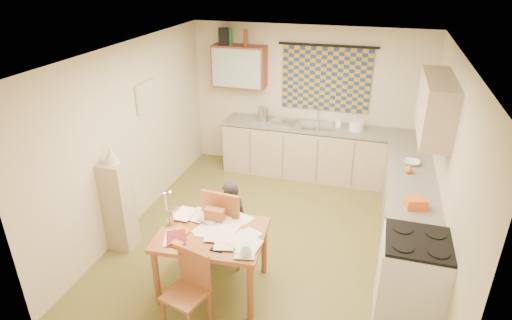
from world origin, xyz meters
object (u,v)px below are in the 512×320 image
(shelf_stand, at_px, (119,206))
(counter_back, at_px, (320,152))
(person, at_px, (231,222))
(dining_table, at_px, (213,260))
(chair_far, at_px, (228,236))
(counter_right, at_px, (407,221))
(stove, at_px, (411,282))

(shelf_stand, bearing_deg, counter_back, 51.56)
(counter_back, height_order, person, person)
(dining_table, bearing_deg, chair_far, 87.03)
(dining_table, relative_size, chair_far, 1.17)
(counter_right, relative_size, person, 2.68)
(person, distance_m, shelf_stand, 1.46)
(person, bearing_deg, chair_far, -32.44)
(stove, xyz_separation_m, chair_far, (-2.12, 0.46, -0.19))
(person, bearing_deg, stove, 147.83)
(counter_right, height_order, stove, stove)
(chair_far, xyz_separation_m, shelf_stand, (-1.42, -0.14, 0.28))
(dining_table, bearing_deg, counter_right, 28.01)
(counter_back, height_order, stove, stove)
(counter_right, relative_size, stove, 2.90)
(counter_back, distance_m, stove, 3.34)
(chair_far, distance_m, person, 0.23)
(dining_table, height_order, person, person)
(person, relative_size, shelf_stand, 0.91)
(counter_back, relative_size, dining_table, 2.71)
(chair_far, xyz_separation_m, person, (0.04, -0.01, 0.23))
(counter_back, distance_m, shelf_stand, 3.47)
(chair_far, bearing_deg, counter_back, -101.66)
(dining_table, distance_m, chair_far, 0.56)
(stove, xyz_separation_m, shelf_stand, (-3.54, 0.32, 0.10))
(chair_far, relative_size, shelf_stand, 0.86)
(counter_right, distance_m, chair_far, 2.27)
(counter_right, height_order, shelf_stand, shelf_stand)
(counter_right, xyz_separation_m, person, (-2.08, -0.79, 0.10))
(dining_table, distance_m, person, 0.57)
(dining_table, xyz_separation_m, person, (0.02, 0.54, 0.17))
(stove, bearing_deg, dining_table, -177.55)
(counter_right, height_order, person, person)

